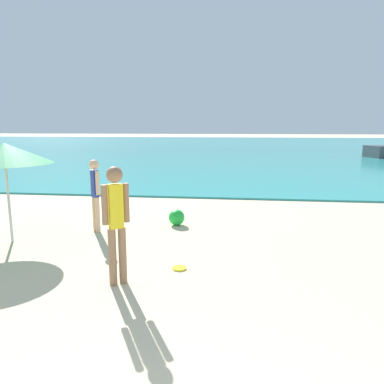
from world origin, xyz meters
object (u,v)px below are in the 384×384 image
person_standing (116,219)px  frisbee (179,268)px  beach_umbrella (4,153)px  person_distant (95,191)px  beach_ball (177,217)px

person_standing → frisbee: person_standing is taller
beach_umbrella → person_distant: bearing=32.4°
person_standing → person_distant: person_standing is taller
beach_umbrella → frisbee: bearing=-15.5°
person_distant → beach_ball: (1.66, 0.71, -0.71)m
frisbee → person_distant: person_distant is taller
person_standing → beach_ball: size_ratio=4.67×
person_standing → beach_ball: person_standing is taller
person_standing → beach_umbrella: 3.28m
person_distant → beach_umbrella: beach_umbrella is taller
person_standing → person_distant: size_ratio=1.10×
beach_umbrella → person_standing: bearing=-31.0°
beach_ball → beach_umbrella: size_ratio=0.19×
frisbee → person_distant: 2.97m
beach_ball → frisbee: bearing=-79.8°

